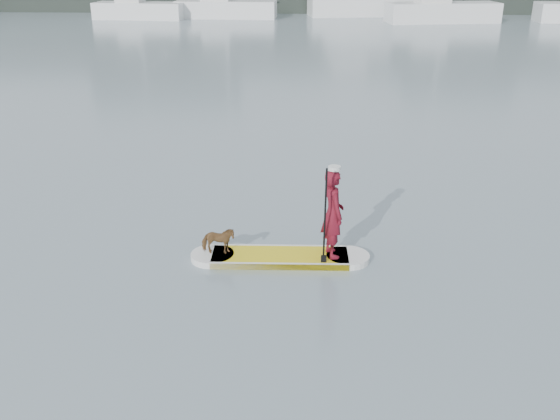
# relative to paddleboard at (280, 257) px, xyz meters

# --- Properties ---
(paddleboard) EXTENTS (3.30, 0.88, 0.12)m
(paddleboard) POSITION_rel_paddleboard_xyz_m (0.00, 0.00, 0.00)
(paddleboard) COLOR yellow
(paddleboard) RESTS_ON ground
(paddler) EXTENTS (0.56, 0.69, 1.64)m
(paddler) POSITION_rel_paddleboard_xyz_m (0.94, 0.03, 0.88)
(paddler) COLOR maroon
(paddler) RESTS_ON paddleboard
(white_cap) EXTENTS (0.22, 0.22, 0.07)m
(white_cap) POSITION_rel_paddleboard_xyz_m (0.94, 0.03, 1.74)
(white_cap) COLOR silver
(white_cap) RESTS_ON paddler
(dog) EXTENTS (0.63, 0.32, 0.52)m
(dog) POSITION_rel_paddleboard_xyz_m (-1.13, -0.04, 0.32)
(dog) COLOR brown
(dog) RESTS_ON paddleboard
(paddle) EXTENTS (0.10, 0.30, 2.00)m
(paddle) POSITION_rel_paddleboard_xyz_m (0.80, -0.28, 0.74)
(paddle) COLOR black
(paddle) RESTS_ON ground
(sailboat_c) EXTENTS (7.38, 3.00, 10.35)m
(sailboat_c) POSITION_rel_paddleboard_xyz_m (-13.78, 41.63, 0.71)
(sailboat_c) COLOR white
(sailboat_c) RESTS_ON ground
(sailboat_d) EXTENTS (8.21, 2.73, 12.02)m
(sailboat_d) POSITION_rel_paddleboard_xyz_m (-6.92, 42.80, 0.80)
(sailboat_d) COLOR white
(sailboat_d) RESTS_ON ground
(sailboat_e) EXTENTS (8.79, 4.08, 12.27)m
(sailboat_e) POSITION_rel_paddleboard_xyz_m (10.14, 40.44, 0.82)
(sailboat_e) COLOR white
(sailboat_e) RESTS_ON ground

